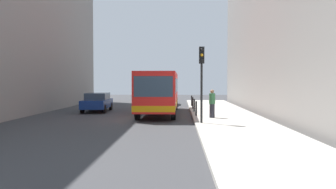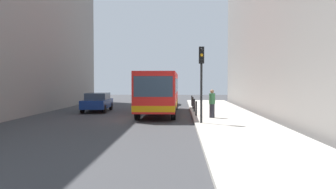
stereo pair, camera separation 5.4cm
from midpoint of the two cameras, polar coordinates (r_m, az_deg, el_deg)
ground_plane at (r=21.96m, az=-4.24°, el=-4.11°), size 80.00×80.00×0.00m
sidewalk at (r=22.02m, az=9.90°, el=-3.92°), size 4.40×40.00×0.15m
building_right at (r=27.57m, az=21.71°, el=10.82°), size 7.00×32.00×13.23m
bus at (r=25.65m, az=-1.32°, el=0.67°), size 2.59×11.03×3.00m
car_beside_bus at (r=28.16m, az=-11.37°, el=-1.16°), size 1.99×4.46×1.48m
car_behind_bus at (r=35.57m, az=-0.22°, el=-0.43°), size 1.96×4.45×1.48m
traffic_light at (r=18.89m, az=5.55°, el=4.00°), size 0.28×0.33×4.10m
bollard_near at (r=22.89m, az=4.69°, el=-2.28°), size 0.11×0.11×0.95m
bollard_mid at (r=25.87m, az=4.39°, el=-1.76°), size 0.11×0.11×0.95m
bollard_far at (r=28.85m, az=4.15°, el=-1.35°), size 0.11×0.11×0.95m
bollard_farthest at (r=31.84m, az=3.95°, el=-1.02°), size 0.11×0.11×0.95m
pedestrian_near_signal at (r=21.74m, az=7.27°, el=-1.48°), size 0.38×0.38×1.74m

